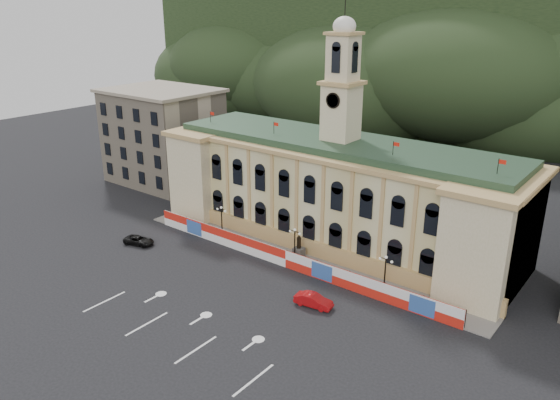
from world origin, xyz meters
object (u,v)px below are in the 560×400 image
Objects in this scene: statue at (299,252)px; black_suv at (139,240)px; red_sedan at (313,300)px; lamp_center at (295,242)px.

statue is 24.54m from black_suv.
statue reaches higher than red_sedan.
lamp_center is at bearing 38.74° from red_sedan.
statue is at bearing 35.42° from red_sedan.
lamp_center is 24.24m from black_suv.
lamp_center is 12.24m from red_sedan.
red_sedan is 0.96× the size of black_suv.
red_sedan is (8.84, -9.15, -0.41)m from statue.
lamp_center reaches higher than statue.
statue is 0.72× the size of black_suv.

